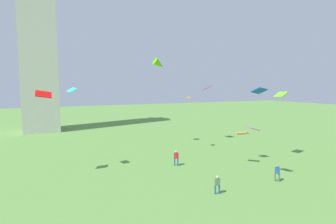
{
  "coord_description": "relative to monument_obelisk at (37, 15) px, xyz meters",
  "views": [
    {
      "loc": [
        -10.95,
        -5.43,
        9.3
      ],
      "look_at": [
        -1.7,
        14.58,
        7.09
      ],
      "focal_mm": 27.79,
      "sensor_mm": 36.0,
      "label": 1
    }
  ],
  "objects": [
    {
      "name": "kite_flying_0",
      "position": [
        3.59,
        -30.44,
        -14.51
      ],
      "size": [
        1.03,
        1.3,
        0.55
      ],
      "rotation": [
        0.0,
        0.0,
        1.85
      ],
      "color": "#32E7E7"
    },
    {
      "name": "kite_flying_3",
      "position": [
        25.38,
        -22.83,
        -14.39
      ],
      "size": [
        1.23,
        1.63,
        0.88
      ],
      "rotation": [
        0.0,
        0.0,
        1.48
      ],
      "color": "#D333A9"
    },
    {
      "name": "kite_flying_1",
      "position": [
        24.38,
        -34.69,
        -19.4
      ],
      "size": [
        1.4,
        1.02,
        0.46
      ],
      "rotation": [
        0.0,
        0.0,
        3.1
      ],
      "color": "#C22799"
    },
    {
      "name": "kite_flying_8",
      "position": [
        16.59,
        -23.05,
        -10.85
      ],
      "size": [
        2.02,
        1.19,
        1.86
      ],
      "rotation": [
        0.0,
        0.0,
        1.58
      ],
      "color": "#5ED309"
    },
    {
      "name": "kite_flying_2",
      "position": [
        0.93,
        -31.13,
        -14.88
      ],
      "size": [
        1.49,
        1.0,
        0.84
      ],
      "rotation": [
        0.0,
        0.0,
        0.07
      ],
      "color": "red"
    },
    {
      "name": "kite_flying_5",
      "position": [
        19.52,
        -27.07,
        -15.72
      ],
      "size": [
        1.06,
        1.04,
        0.12
      ],
      "rotation": [
        0.0,
        0.0,
        3.86
      ],
      "color": "orange"
    },
    {
      "name": "person_2",
      "position": [
        14.27,
        -41.42,
        -22.47
      ],
      "size": [
        0.48,
        0.36,
        1.62
      ],
      "rotation": [
        0.0,
        0.0,
        5.97
      ],
      "color": "#235693",
      "rests_on": "ground_plane"
    },
    {
      "name": "person_0",
      "position": [
        21.33,
        -41.43,
        -22.45
      ],
      "size": [
        0.49,
        0.47,
        1.65
      ],
      "rotation": [
        0.0,
        0.0,
        5.59
      ],
      "color": "#51754C",
      "rests_on": "ground_plane"
    },
    {
      "name": "kite_flying_6",
      "position": [
        19.07,
        -40.97,
        -14.52
      ],
      "size": [
        0.98,
        1.39,
        0.68
      ],
      "rotation": [
        0.0,
        0.0,
        4.64
      ],
      "color": "#0D46B3"
    },
    {
      "name": "kite_flying_4",
      "position": [
        21.77,
        -35.77,
        -19.59
      ],
      "size": [
        1.53,
        1.53,
        0.6
      ],
      "rotation": [
        0.0,
        0.0,
        5.41
      ],
      "color": "orange"
    },
    {
      "name": "monument_obelisk",
      "position": [
        0.0,
        0.0,
        0.0
      ],
      "size": [
        6.79,
        6.79,
        46.77
      ],
      "color": "beige",
      "rests_on": "ground_plane"
    },
    {
      "name": "kite_flying_7",
      "position": [
        27.89,
        -35.56,
        -15.15
      ],
      "size": [
        1.85,
        1.56,
        0.72
      ],
      "rotation": [
        0.0,
        0.0,
        3.42
      ],
      "color": "#69CA23"
    },
    {
      "name": "person_1",
      "position": [
        14.63,
        -32.78,
        -22.36
      ],
      "size": [
        0.52,
        0.53,
        1.81
      ],
      "rotation": [
        0.0,
        0.0,
        2.34
      ],
      "color": "#235693",
      "rests_on": "ground_plane"
    }
  ]
}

